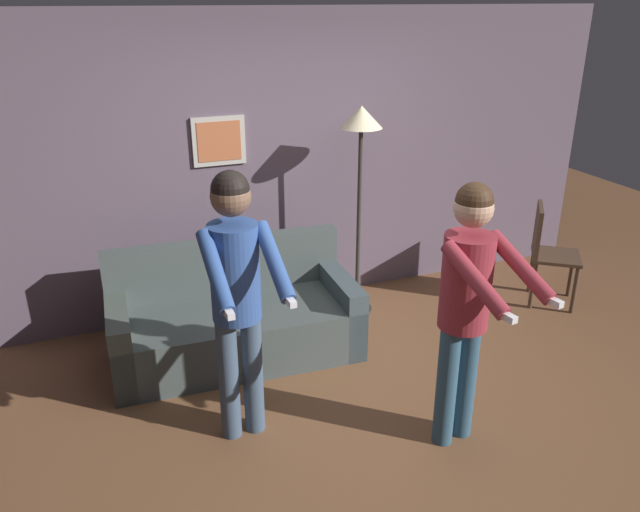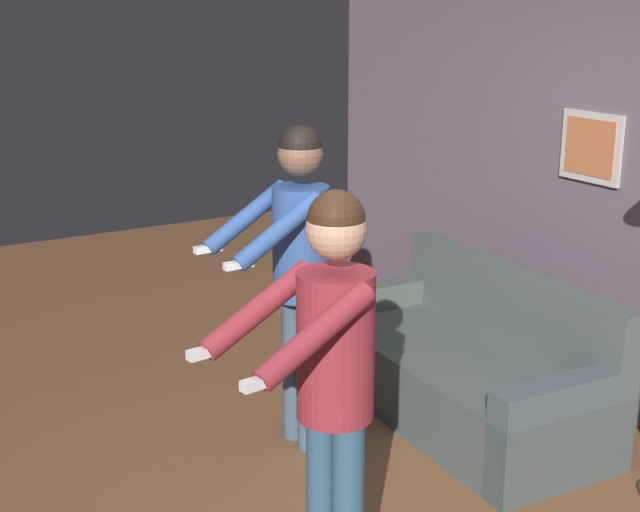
# 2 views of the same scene
# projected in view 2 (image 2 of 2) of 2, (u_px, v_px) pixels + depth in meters

# --- Properties ---
(couch) EXTENTS (1.94, 0.94, 0.87)m
(couch) POSITION_uv_depth(u_px,v_px,m) (464.00, 372.00, 5.22)
(couch) COLOR #454F4C
(couch) RESTS_ON ground_plane
(person_standing_left) EXTENTS (0.44, 0.68, 1.77)m
(person_standing_left) POSITION_uv_depth(u_px,v_px,m) (298.00, 256.00, 4.68)
(person_standing_left) COLOR #3C4F66
(person_standing_left) RESTS_ON ground_plane
(person_standing_right) EXTENTS (0.50, 0.71, 1.72)m
(person_standing_right) POSITION_uv_depth(u_px,v_px,m) (331.00, 365.00, 3.38)
(person_standing_right) COLOR #2E5169
(person_standing_right) RESTS_ON ground_plane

